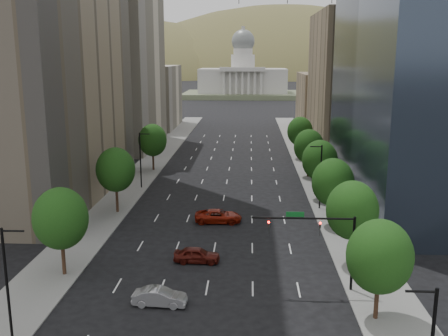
% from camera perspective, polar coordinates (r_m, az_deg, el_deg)
% --- Properties ---
extents(sidewalk_left, '(6.00, 200.00, 0.15)m').
position_cam_1_polar(sidewalk_left, '(77.91, -11.49, -3.12)').
color(sidewalk_left, slate).
rests_on(sidewalk_left, ground).
extents(sidewalk_right, '(6.00, 200.00, 0.15)m').
position_cam_1_polar(sidewalk_right, '(76.42, 11.69, -3.43)').
color(sidewalk_right, slate).
rests_on(sidewalk_right, ground).
extents(midrise_cream_left, '(14.00, 30.00, 35.00)m').
position_cam_1_polar(midrise_cream_left, '(119.19, -11.23, 10.72)').
color(midrise_cream_left, beige).
rests_on(midrise_cream_left, ground).
extents(filler_left, '(14.00, 26.00, 18.00)m').
position_cam_1_polar(filler_left, '(151.83, -8.07, 7.96)').
color(filler_left, beige).
rests_on(filler_left, ground).
extents(parking_tan_right, '(14.00, 30.00, 30.00)m').
position_cam_1_polar(parking_tan_right, '(114.76, 13.78, 9.30)').
color(parking_tan_right, '#8C7759').
rests_on(parking_tan_right, ground).
extents(filler_right, '(14.00, 26.00, 16.00)m').
position_cam_1_polar(filler_right, '(147.72, 11.28, 7.33)').
color(filler_right, '#8C7759').
rests_on(filler_right, ground).
extents(tree_right_0, '(5.20, 5.20, 8.39)m').
position_cam_1_polar(tree_right_0, '(41.91, 17.14, -9.53)').
color(tree_right_0, '#382316').
rests_on(tree_right_0, ground).
extents(tree_right_1, '(5.20, 5.20, 8.75)m').
position_cam_1_polar(tree_right_1, '(51.91, 14.25, -4.65)').
color(tree_right_1, '#382316').
rests_on(tree_right_1, ground).
extents(tree_right_2, '(5.20, 5.20, 8.61)m').
position_cam_1_polar(tree_right_2, '(63.32, 12.18, -1.59)').
color(tree_right_2, '#382316').
rests_on(tree_right_2, ground).
extents(tree_right_3, '(5.20, 5.20, 8.89)m').
position_cam_1_polar(tree_right_3, '(74.83, 10.75, 0.86)').
color(tree_right_3, '#382316').
rests_on(tree_right_3, ground).
extents(tree_right_4, '(5.20, 5.20, 8.46)m').
position_cam_1_polar(tree_right_4, '(88.56, 9.55, 2.41)').
color(tree_right_4, '#382316').
rests_on(tree_right_4, ground).
extents(tree_right_5, '(5.20, 5.20, 8.75)m').
position_cam_1_polar(tree_right_5, '(104.22, 8.57, 4.11)').
color(tree_right_5, '#382316').
rests_on(tree_right_5, ground).
extents(tree_left_0, '(5.20, 5.20, 8.75)m').
position_cam_1_polar(tree_left_0, '(50.30, -17.95, -5.44)').
color(tree_left_0, '#382316').
rests_on(tree_left_0, ground).
extents(tree_left_1, '(5.20, 5.20, 8.97)m').
position_cam_1_polar(tree_left_1, '(68.62, -12.12, -0.19)').
color(tree_left_1, '#382316').
rests_on(tree_left_1, ground).
extents(tree_left_2, '(5.20, 5.20, 8.68)m').
position_cam_1_polar(tree_left_2, '(93.56, -8.05, 3.13)').
color(tree_left_2, '#382316').
rests_on(tree_left_2, ground).
extents(streetlight_rn, '(1.70, 0.20, 9.00)m').
position_cam_1_polar(streetlight_rn, '(70.14, 10.80, -0.80)').
color(streetlight_rn, black).
rests_on(streetlight_rn, ground).
extents(streetlight_ls, '(1.70, 0.20, 9.00)m').
position_cam_1_polar(streetlight_ls, '(40.14, -23.20, -11.86)').
color(streetlight_ls, black).
rests_on(streetlight_ls, ground).
extents(streetlight_ln, '(1.70, 0.20, 9.00)m').
position_cam_1_polar(streetlight_ln, '(81.07, -9.36, 1.05)').
color(streetlight_ln, black).
rests_on(streetlight_ln, ground).
extents(traffic_signal, '(9.12, 0.40, 7.38)m').
position_cam_1_polar(traffic_signal, '(45.88, 11.37, -7.55)').
color(traffic_signal, black).
rests_on(traffic_signal, ground).
extents(capitol, '(60.00, 40.00, 35.20)m').
position_cam_1_polar(capitol, '(262.64, 2.13, 9.84)').
color(capitol, '#596647').
rests_on(capitol, ground).
extents(foothills, '(720.00, 413.00, 263.00)m').
position_cam_1_polar(foothills, '(615.59, 5.83, 6.98)').
color(foothills, brown).
rests_on(foothills, ground).
extents(car_maroon, '(4.76, 2.01, 1.61)m').
position_cam_1_polar(car_maroon, '(52.61, -3.08, -9.75)').
color(car_maroon, '#48110C').
rests_on(car_maroon, ground).
extents(car_silver, '(4.68, 1.84, 1.52)m').
position_cam_1_polar(car_silver, '(44.53, -7.26, -14.23)').
color(car_silver, '#929397').
rests_on(car_silver, ground).
extents(car_red_far, '(6.04, 2.91, 1.66)m').
position_cam_1_polar(car_red_far, '(64.54, -0.64, -5.44)').
color(car_red_far, maroon).
rests_on(car_red_far, ground).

